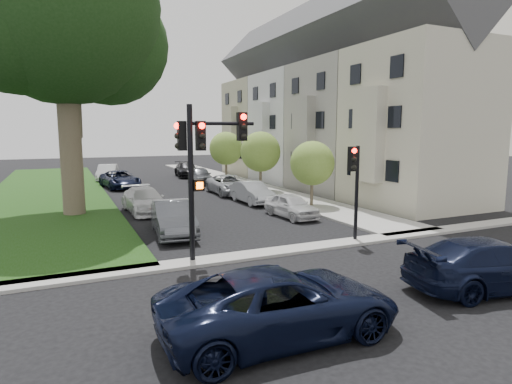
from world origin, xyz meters
name	(u,v)px	position (x,y,z in m)	size (l,w,h in m)	color
ground	(315,266)	(0.00, 0.00, 0.00)	(140.00, 140.00, 0.00)	black
grass_strip	(48,192)	(-9.00, 24.00, 0.06)	(8.00, 44.00, 0.12)	#193D0A
sidewalk_right	(237,182)	(6.75, 24.00, 0.06)	(3.50, 44.00, 0.12)	#A19D92
sidewalk_cross	(287,250)	(0.00, 2.00, 0.06)	(60.00, 1.00, 0.12)	#A19D92
house_a	(419,95)	(12.45, 8.00, 6.93)	(7.70, 7.55, 15.97)	#BBB8A7
house_b	(346,102)	(12.45, 15.50, 6.93)	(7.70, 7.55, 15.97)	gray
house_c	(297,107)	(12.45, 23.00, 6.93)	(7.70, 7.55, 15.97)	silver
house_d	(263,111)	(12.45, 30.50, 6.93)	(7.70, 7.55, 15.97)	#B0ACA5
eucalyptus	(61,7)	(-7.48, 13.41, 11.19)	(11.56, 10.49, 16.38)	brown
small_tree_a	(312,163)	(6.20, 10.22, 2.75)	(2.76, 2.76, 4.13)	brown
small_tree_b	(261,152)	(6.20, 17.76, 3.13)	(3.14, 3.14, 4.71)	brown
small_tree_c	(226,148)	(6.20, 25.40, 3.11)	(3.12, 3.12, 4.67)	brown
traffic_signal_main	(202,155)	(-3.36, 2.24, 3.90)	(2.76, 0.71, 5.65)	black
traffic_signal_secondary	(355,175)	(3.29, 2.19, 2.87)	(0.56, 0.45, 4.12)	black
car_cross_near	(280,303)	(-3.51, -4.05, 0.79)	(2.63, 5.70, 1.58)	black
car_cross_far	(492,264)	(3.62, -4.07, 0.78)	(2.18, 5.36, 1.55)	black
car_parked_0	(291,206)	(3.45, 7.90, 0.66)	(1.56, 3.88, 1.32)	silver
car_parked_1	(252,192)	(3.41, 13.13, 0.71)	(1.51, 4.33, 1.43)	#999BA0
car_parked_2	(229,185)	(3.48, 17.52, 0.72)	(2.40, 5.19, 1.44)	#999BA0
car_parked_3	(200,175)	(3.41, 24.66, 0.75)	(1.78, 4.43, 1.51)	#3F4247
car_parked_4	(187,170)	(3.89, 30.93, 0.76)	(2.12, 5.21, 1.51)	black
car_parked_5	(173,218)	(-3.42, 6.66, 0.78)	(1.64, 4.71, 1.55)	#3F4247
car_parked_6	(145,200)	(-3.64, 12.71, 0.72)	(2.02, 4.97, 1.44)	silver
car_parked_8	(120,179)	(-3.57, 24.53, 0.73)	(2.43, 5.27, 1.47)	black
car_parked_9	(108,173)	(-3.97, 30.65, 0.77)	(1.64, 4.70, 1.55)	silver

